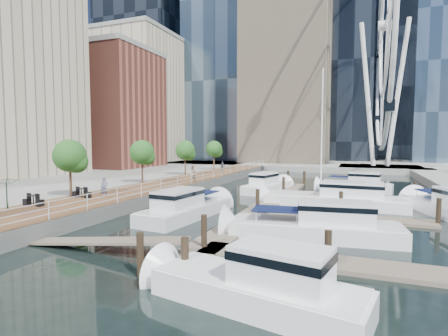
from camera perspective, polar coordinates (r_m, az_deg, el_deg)
The scene contains 16 objects.
ground at distance 20.93m, azimuth -8.62°, elevation -10.71°, with size 520.00×520.00×0.00m, color black.
boardwalk at distance 38.03m, azimuth -9.31°, elevation -3.18°, with size 6.00×60.00×1.00m, color brown.
seawall at distance 36.62m, azimuth -5.24°, elevation -3.43°, with size 0.25×60.00×1.00m, color #595954.
land_far at distance 120.09m, azimuth 16.10°, elevation 1.77°, with size 200.00×114.00×1.00m, color gray.
pier at distance 69.86m, azimuth 24.11°, elevation -0.12°, with size 14.00×12.00×1.00m, color gray.
railing at distance 36.54m, azimuth -5.39°, elevation -1.82°, with size 0.10×60.00×1.05m, color white, non-canonical shape.
floating_docks at distance 28.06m, azimuth 16.48°, elevation -5.97°, with size 16.00×34.00×2.60m.
midrise_condos at distance 62.72m, azimuth -23.86°, elevation 11.26°, with size 19.00×67.00×28.00m.
ferris_wheel at distance 72.64m, azimuth 24.77°, elevation 20.30°, with size 5.80×45.60×47.80m.
street_trees at distance 38.16m, azimuth -13.25°, elevation 2.50°, with size 2.60×42.60×4.60m.
cafe_tables at distance 25.98m, azimuth -31.48°, elevation -5.27°, with size 2.50×13.70×0.74m.
yacht_foreground at distance 20.62m, azimuth 14.52°, elevation -11.03°, with size 2.74×10.22×2.15m, color white, non-canonical shape.
pedestrian_near at distance 29.36m, azimuth -18.97°, elevation -3.01°, with size 0.58×0.38×1.58m, color #53566F.
pedestrian_mid at distance 38.54m, azimuth -5.20°, elevation -0.93°, with size 0.89×0.69×1.82m, color gray.
pedestrian_far at distance 51.88m, azimuth -0.24°, elevation 0.29°, with size 0.93×0.39×1.58m, color #33393F.
moored_yachts at distance 30.03m, azimuth 16.49°, elevation -6.25°, with size 22.74×33.44×11.50m.
Camera 1 is at (10.01, -17.57, 5.39)m, focal length 28.00 mm.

